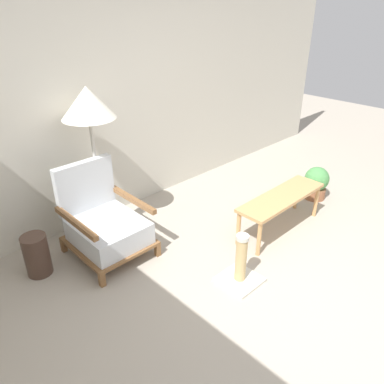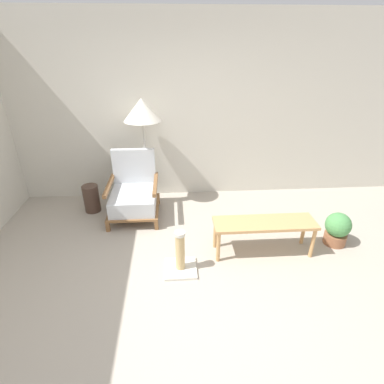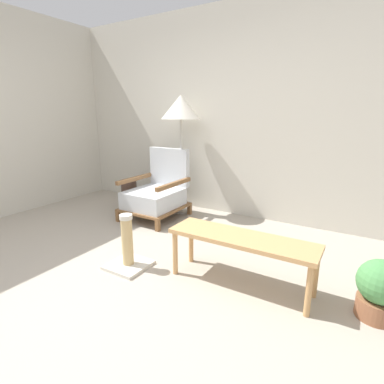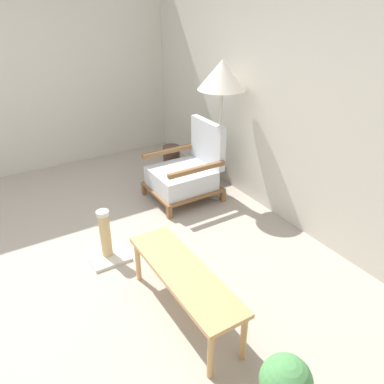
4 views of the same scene
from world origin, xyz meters
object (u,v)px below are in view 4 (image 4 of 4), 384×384
Objects in this scene: armchair at (186,172)px; coffee_table at (184,277)px; vase at (172,161)px; floor_lamp at (222,78)px; scratching_post at (106,243)px.

armchair reaches higher than coffee_table.
armchair is at bearing -13.51° from vase.
vase is (-0.82, -0.19, -1.20)m from floor_lamp.
floor_lamp is 1.35× the size of coffee_table.
floor_lamp is 1.47m from vase.
coffee_table is (1.61, -0.98, 0.04)m from armchair.
armchair is 0.57× the size of floor_lamp.
coffee_table reaches higher than vase.
armchair reaches higher than scratching_post.
vase is (-0.65, 0.16, -0.13)m from armchair.
armchair is 0.76× the size of coffee_table.
armchair is at bearing 116.58° from scratching_post.
scratching_post is (0.45, -1.58, -1.25)m from floor_lamp.
scratching_post is (-0.99, -0.26, -0.21)m from coffee_table.
coffee_table is at bearing 14.50° from scratching_post.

